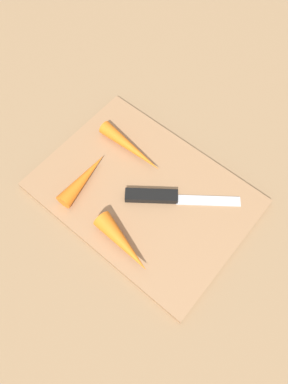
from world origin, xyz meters
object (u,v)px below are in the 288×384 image
(knife, at_px, (158,198))
(carrot_shortest, at_px, (83,179))
(cutting_board, at_px, (144,194))
(carrot_longest, at_px, (131,148))
(carrot_medium, at_px, (123,243))

(knife, height_order, carrot_shortest, carrot_shortest)
(carrot_shortest, bearing_deg, cutting_board, -65.63)
(knife, bearing_deg, cutting_board, 150.94)
(knife, xyz_separation_m, carrot_longest, (-0.10, 0.04, 0.01))
(knife, distance_m, carrot_longest, 0.11)
(cutting_board, xyz_separation_m, knife, (0.03, 0.00, 0.01))
(knife, bearing_deg, carrot_shortest, 167.60)
(cutting_board, xyz_separation_m, carrot_medium, (0.04, -0.10, 0.02))
(knife, height_order, carrot_longest, carrot_longest)
(carrot_longest, bearing_deg, carrot_shortest, -99.33)
(carrot_shortest, relative_size, carrot_medium, 0.99)
(cutting_board, height_order, knife, knife)
(carrot_longest, bearing_deg, knife, -21.92)
(knife, xyz_separation_m, carrot_medium, (0.01, -0.10, 0.01))
(cutting_board, relative_size, carrot_shortest, 3.23)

